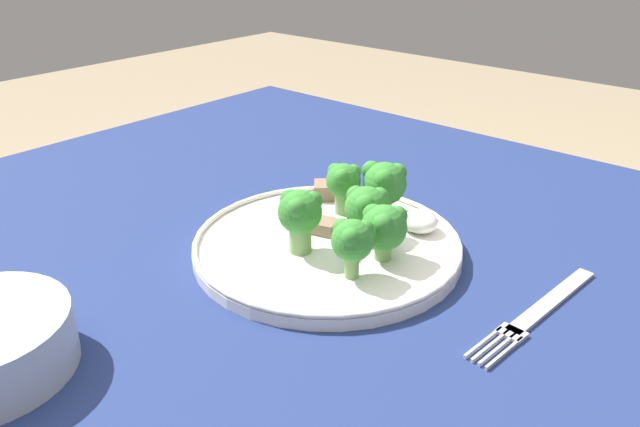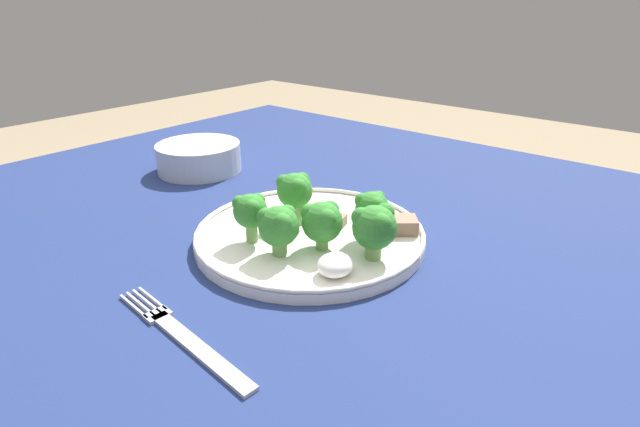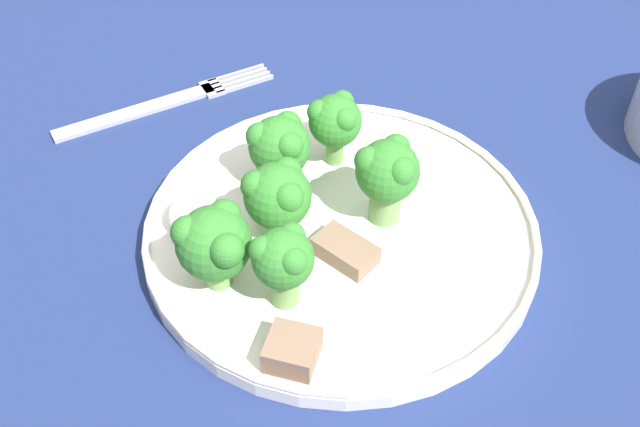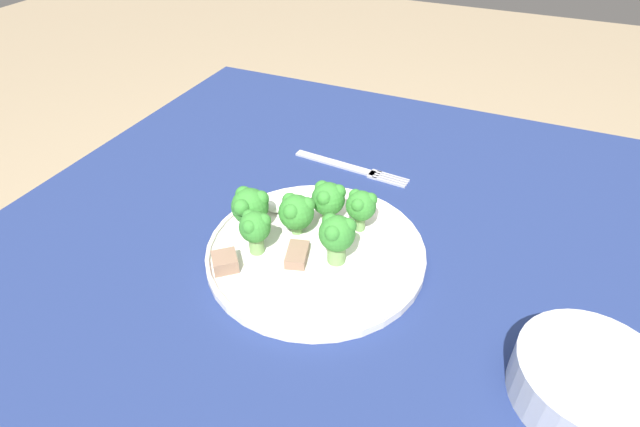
{
  "view_description": "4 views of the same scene",
  "coord_description": "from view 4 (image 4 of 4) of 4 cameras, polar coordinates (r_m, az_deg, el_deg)",
  "views": [
    {
      "loc": [
        -0.4,
        0.37,
        1.03
      ],
      "look_at": [
        -0.01,
        -0.07,
        0.75
      ],
      "focal_mm": 35.0,
      "sensor_mm": 36.0,
      "label": 1
    },
    {
      "loc": [
        -0.44,
        -0.45,
        0.99
      ],
      "look_at": [
        -0.02,
        -0.1,
        0.74
      ],
      "focal_mm": 28.0,
      "sensor_mm": 36.0,
      "label": 2
    },
    {
      "loc": [
        0.29,
        -0.3,
        1.11
      ],
      "look_at": [
        -0.02,
        -0.09,
        0.73
      ],
      "focal_mm": 42.0,
      "sensor_mm": 36.0,
      "label": 3
    },
    {
      "loc": [
        0.43,
        0.12,
        1.15
      ],
      "look_at": [
        -0.03,
        -0.08,
        0.76
      ],
      "focal_mm": 28.0,
      "sensor_mm": 36.0,
      "label": 4
    }
  ],
  "objects": [
    {
      "name": "fork",
      "position": [
        0.84,
        3.37,
        5.29
      ],
      "size": [
        0.04,
        0.21,
        0.0
      ],
      "color": "#B2B2B7",
      "rests_on": "table"
    },
    {
      "name": "broccoli_floret_front_left",
      "position": [
        0.69,
        0.94,
        1.76
      ],
      "size": [
        0.05,
        0.05,
        0.06
      ],
      "color": "#709E56",
      "rests_on": "dinner_plate"
    },
    {
      "name": "meat_slice_front_slice",
      "position": [
        0.64,
        -10.81,
        -5.45
      ],
      "size": [
        0.04,
        0.04,
        0.02
      ],
      "color": "#846651",
      "rests_on": "dinner_plate"
    },
    {
      "name": "meat_slice_middle_slice",
      "position": [
        0.64,
        -2.63,
        -4.73
      ],
      "size": [
        0.05,
        0.04,
        0.01
      ],
      "color": "#846651",
      "rests_on": "dinner_plate"
    },
    {
      "name": "dinner_plate",
      "position": [
        0.66,
        -0.47,
        -4.33
      ],
      "size": [
        0.29,
        0.29,
        0.02
      ],
      "color": "white",
      "rests_on": "table"
    },
    {
      "name": "broccoli_floret_back_left",
      "position": [
        0.67,
        -2.73,
        0.26
      ],
      "size": [
        0.05,
        0.05,
        0.06
      ],
      "color": "#709E56",
      "rests_on": "dinner_plate"
    },
    {
      "name": "cream_bowl",
      "position": [
        0.58,
        28.29,
        -16.68
      ],
      "size": [
        0.15,
        0.15,
        0.05
      ],
      "color": "#B7BCC6",
      "rests_on": "table"
    },
    {
      "name": "broccoli_floret_near_rim_left",
      "position": [
        0.62,
        1.95,
        -2.4
      ],
      "size": [
        0.05,
        0.05,
        0.07
      ],
      "color": "#709E56",
      "rests_on": "dinner_plate"
    },
    {
      "name": "table",
      "position": [
        0.7,
        5.17,
        -12.77
      ],
      "size": [
        1.09,
        1.11,
        0.7
      ],
      "color": "navy",
      "rests_on": "ground_plane"
    },
    {
      "name": "broccoli_floret_center_back",
      "position": [
        0.68,
        -8.01,
        0.89
      ],
      "size": [
        0.05,
        0.05,
        0.06
      ],
      "color": "#709E56",
      "rests_on": "dinner_plate"
    },
    {
      "name": "sauce_dollop",
      "position": [
        0.73,
        -4.88,
        1.32
      ],
      "size": [
        0.04,
        0.04,
        0.02
      ],
      "color": "white",
      "rests_on": "dinner_plate"
    },
    {
      "name": "broccoli_floret_mid_cluster",
      "position": [
        0.64,
        -7.45,
        -1.61
      ],
      "size": [
        0.04,
        0.04,
        0.06
      ],
      "color": "#709E56",
      "rests_on": "dinner_plate"
    },
    {
      "name": "broccoli_floret_center_left",
      "position": [
        0.67,
        4.71,
        0.92
      ],
      "size": [
        0.04,
        0.04,
        0.06
      ],
      "color": "#709E56",
      "rests_on": "dinner_plate"
    }
  ]
}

